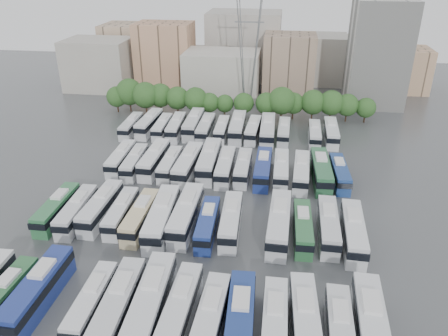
# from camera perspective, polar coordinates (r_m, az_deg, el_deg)

# --- Properties ---
(ground) EXTENTS (220.00, 220.00, 0.00)m
(ground) POSITION_cam_1_polar(r_m,az_deg,el_deg) (68.63, -2.47, -5.16)
(ground) COLOR #424447
(ground) RESTS_ON ground
(tree_line) EXTENTS (64.69, 8.04, 8.30)m
(tree_line) POSITION_cam_1_polar(r_m,az_deg,el_deg) (105.25, 0.54, 8.93)
(tree_line) COLOR black
(tree_line) RESTS_ON ground
(city_buildings) EXTENTS (102.00, 35.00, 20.00)m
(city_buildings) POSITION_cam_1_polar(r_m,az_deg,el_deg) (133.63, -0.14, 14.24)
(city_buildings) COLOR #9E998E
(city_buildings) RESTS_ON ground
(apartment_tower) EXTENTS (14.00, 14.00, 26.00)m
(apartment_tower) POSITION_cam_1_polar(r_m,az_deg,el_deg) (119.94, 19.47, 13.91)
(apartment_tower) COLOR silver
(apartment_tower) RESTS_ON ground
(electricity_pylon) EXTENTS (9.00, 6.91, 33.83)m
(electricity_pylon) POSITION_cam_1_polar(r_m,az_deg,el_deg) (109.23, 3.30, 17.24)
(electricity_pylon) COLOR slate
(electricity_pylon) RESTS_ON ground
(bus_r0_s1) EXTENTS (2.92, 11.28, 3.51)m
(bus_r0_s1) POSITION_cam_1_polar(r_m,az_deg,el_deg) (55.73, -26.90, -14.81)
(bus_r0_s1) COLOR #2A6337
(bus_r0_s1) RESTS_ON ground
(bus_r0_s2) EXTENTS (2.90, 12.82, 4.01)m
(bus_r0_s2) POSITION_cam_1_polar(r_m,az_deg,el_deg) (54.66, -23.15, -14.49)
(bus_r0_s2) COLOR navy
(bus_r0_s2) RESTS_ON ground
(bus_r0_s4) EXTENTS (2.51, 10.87, 3.40)m
(bus_r0_s4) POSITION_cam_1_polar(r_m,az_deg,el_deg) (51.71, -16.88, -16.40)
(bus_r0_s4) COLOR silver
(bus_r0_s4) RESTS_ON ground
(bus_r0_s5) EXTENTS (3.10, 12.65, 3.95)m
(bus_r0_s5) POSITION_cam_1_polar(r_m,az_deg,el_deg) (50.21, -13.61, -17.02)
(bus_r0_s5) COLOR silver
(bus_r0_s5) RESTS_ON ground
(bus_r0_s6) EXTENTS (3.40, 13.56, 4.23)m
(bus_r0_s6) POSITION_cam_1_polar(r_m,az_deg,el_deg) (49.65, -9.53, -16.93)
(bus_r0_s6) COLOR silver
(bus_r0_s6) RESTS_ON ground
(bus_r0_s7) EXTENTS (2.85, 11.86, 3.70)m
(bus_r0_s7) POSITION_cam_1_polar(r_m,az_deg,el_deg) (49.03, -5.72, -17.72)
(bus_r0_s7) COLOR silver
(bus_r0_s7) RESTS_ON ground
(bus_r0_s8) EXTENTS (3.02, 11.96, 3.73)m
(bus_r0_s8) POSITION_cam_1_polar(r_m,az_deg,el_deg) (47.52, -1.87, -19.33)
(bus_r0_s8) COLOR silver
(bus_r0_s8) RESTS_ON ground
(bus_r0_s9) EXTENTS (3.32, 12.83, 3.99)m
(bus_r0_s9) POSITION_cam_1_polar(r_m,az_deg,el_deg) (47.14, 2.11, -19.58)
(bus_r0_s9) COLOR navy
(bus_r0_s9) RESTS_ON ground
(bus_r0_s10) EXTENTS (2.65, 11.81, 3.70)m
(bus_r0_s10) POSITION_cam_1_polar(r_m,az_deg,el_deg) (47.29, 6.60, -19.84)
(bus_r0_s10) COLOR silver
(bus_r0_s10) RESTS_ON ground
(bus_r0_s11) EXTENTS (3.33, 12.53, 3.89)m
(bus_r0_s11) POSITION_cam_1_polar(r_m,az_deg,el_deg) (47.85, 10.57, -19.35)
(bus_r0_s11) COLOR silver
(bus_r0_s11) RESTS_ON ground
(bus_r0_s12) EXTENTS (2.79, 11.60, 3.62)m
(bus_r0_s12) POSITION_cam_1_polar(r_m,az_deg,el_deg) (47.82, 14.90, -20.18)
(bus_r0_s12) COLOR silver
(bus_r0_s12) RESTS_ON ground
(bus_r0_s13) EXTENTS (3.39, 13.15, 4.09)m
(bus_r0_s13) POSITION_cam_1_polar(r_m,az_deg,el_deg) (48.97, 18.64, -19.08)
(bus_r0_s13) COLOR silver
(bus_r0_s13) RESTS_ON ground
(bus_r1_s0) EXTENTS (2.60, 11.44, 3.58)m
(bus_r1_s0) POSITION_cam_1_polar(r_m,az_deg,el_deg) (69.57, -20.98, -4.92)
(bus_r1_s0) COLOR #307042
(bus_r1_s0) RESTS_ON ground
(bus_r1_s1) EXTENTS (2.90, 11.46, 3.57)m
(bus_r1_s1) POSITION_cam_1_polar(r_m,az_deg,el_deg) (67.95, -18.67, -5.31)
(bus_r1_s1) COLOR silver
(bus_r1_s1) RESTS_ON ground
(bus_r1_s2) EXTENTS (2.88, 12.16, 3.80)m
(bus_r1_s2) POSITION_cam_1_polar(r_m,az_deg,el_deg) (67.66, -15.78, -4.90)
(bus_r1_s2) COLOR silver
(bus_r1_s2) RESTS_ON ground
(bus_r1_s3) EXTENTS (2.68, 10.95, 3.42)m
(bus_r1_s3) POSITION_cam_1_polar(r_m,az_deg,el_deg) (65.93, -13.28, -5.65)
(bus_r1_s3) COLOR silver
(bus_r1_s3) RESTS_ON ground
(bus_r1_s4) EXTENTS (2.68, 11.65, 3.65)m
(bus_r1_s4) POSITION_cam_1_polar(r_m,az_deg,el_deg) (64.23, -10.84, -6.19)
(bus_r1_s4) COLOR beige
(bus_r1_s4) RESTS_ON ground
(bus_r1_s5) EXTENTS (3.62, 13.59, 4.22)m
(bus_r1_s5) POSITION_cam_1_polar(r_m,az_deg,el_deg) (62.95, -8.12, -6.38)
(bus_r1_s5) COLOR white
(bus_r1_s5) RESTS_ON ground
(bus_r1_s6) EXTENTS (2.95, 13.17, 4.13)m
(bus_r1_s6) POSITION_cam_1_polar(r_m,az_deg,el_deg) (63.39, -4.96, -5.99)
(bus_r1_s6) COLOR silver
(bus_r1_s6) RESTS_ON ground
(bus_r1_s7) EXTENTS (2.75, 11.07, 3.45)m
(bus_r1_s7) POSITION_cam_1_polar(r_m,az_deg,el_deg) (61.69, -2.17, -7.27)
(bus_r1_s7) COLOR navy
(bus_r1_s7) RESTS_ON ground
(bus_r1_s8) EXTENTS (3.02, 11.94, 3.72)m
(bus_r1_s8) POSITION_cam_1_polar(r_m,az_deg,el_deg) (62.13, 0.90, -6.84)
(bus_r1_s8) COLOR silver
(bus_r1_s8) RESTS_ON ground
(bus_r1_s10) EXTENTS (3.32, 13.41, 4.18)m
(bus_r1_s10) POSITION_cam_1_polar(r_m,az_deg,el_deg) (61.69, 7.20, -7.09)
(bus_r1_s10) COLOR silver
(bus_r1_s10) RESTS_ON ground
(bus_r1_s11) EXTENTS (2.64, 11.12, 3.47)m
(bus_r1_s11) POSITION_cam_1_polar(r_m,az_deg,el_deg) (61.84, 10.25, -7.63)
(bus_r1_s11) COLOR #2C683B
(bus_r1_s11) RESTS_ON ground
(bus_r1_s12) EXTENTS (2.75, 11.97, 3.75)m
(bus_r1_s12) POSITION_cam_1_polar(r_m,az_deg,el_deg) (62.70, 13.48, -7.31)
(bus_r1_s12) COLOR silver
(bus_r1_s12) RESTS_ON ground
(bus_r1_s13) EXTENTS (3.16, 12.54, 3.91)m
(bus_r1_s13) POSITION_cam_1_polar(r_m,az_deg,el_deg) (62.16, 16.55, -7.96)
(bus_r1_s13) COLOR silver
(bus_r1_s13) RESTS_ON ground
(bus_r2_s1) EXTENTS (2.78, 11.49, 3.59)m
(bus_r2_s1) POSITION_cam_1_polar(r_m,az_deg,el_deg) (82.72, -13.29, 1.26)
(bus_r2_s1) COLOR silver
(bus_r2_s1) RESTS_ON ground
(bus_r2_s2) EXTENTS (2.88, 11.19, 3.48)m
(bus_r2_s2) POSITION_cam_1_polar(r_m,az_deg,el_deg) (80.76, -11.59, 0.77)
(bus_r2_s2) COLOR silver
(bus_r2_s2) RESTS_ON ground
(bus_r2_s3) EXTENTS (2.99, 12.63, 3.95)m
(bus_r2_s3) POSITION_cam_1_polar(r_m,az_deg,el_deg) (80.77, -9.09, 1.17)
(bus_r2_s3) COLOR white
(bus_r2_s3) RESTS_ON ground
(bus_r2_s4) EXTENTS (2.39, 10.90, 3.42)m
(bus_r2_s4) POSITION_cam_1_polar(r_m,az_deg,el_deg) (78.99, -7.06, 0.50)
(bus_r2_s4) COLOR silver
(bus_r2_s4) RESTS_ON ground
(bus_r2_s5) EXTENTS (3.30, 13.19, 4.11)m
(bus_r2_s5) POSITION_cam_1_polar(r_m,az_deg,el_deg) (77.93, -4.73, 0.52)
(bus_r2_s5) COLOR silver
(bus_r2_s5) RESTS_ON ground
(bus_r2_s6) EXTENTS (3.32, 13.66, 4.26)m
(bus_r2_s6) POSITION_cam_1_polar(r_m,az_deg,el_deg) (78.93, -1.96, 1.01)
(bus_r2_s6) COLOR silver
(bus_r2_s6) RESTS_ON ground
(bus_r2_s7) EXTENTS (2.75, 11.87, 3.71)m
(bus_r2_s7) POSITION_cam_1_polar(r_m,az_deg,el_deg) (77.24, 0.17, 0.21)
(bus_r2_s7) COLOR silver
(bus_r2_s7) RESTS_ON ground
(bus_r2_s8) EXTENTS (2.48, 11.19, 3.51)m
(bus_r2_s8) POSITION_cam_1_polar(r_m,az_deg,el_deg) (77.27, 2.50, 0.11)
(bus_r2_s8) COLOR silver
(bus_r2_s8) RESTS_ON ground
(bus_r2_s9) EXTENTS (2.73, 12.30, 3.85)m
(bus_r2_s9) POSITION_cam_1_polar(r_m,az_deg,el_deg) (76.79, 5.11, -0.00)
(bus_r2_s9) COLOR navy
(bus_r2_s9) RESTS_ON ground
(bus_r2_s10) EXTENTS (2.59, 11.63, 3.65)m
(bus_r2_s10) POSITION_cam_1_polar(r_m,az_deg,el_deg) (77.00, 7.46, -0.14)
(bus_r2_s10) COLOR silver
(bus_r2_s10) RESTS_ON ground
(bus_r2_s11) EXTENTS (3.14, 12.16, 3.78)m
(bus_r2_s11) POSITION_cam_1_polar(r_m,az_deg,el_deg) (76.47, 10.05, -0.47)
(bus_r2_s11) COLOR silver
(bus_r2_s11) RESTS_ON ground
(bus_r2_s12) EXTENTS (3.37, 13.21, 4.11)m
(bus_r2_s12) POSITION_cam_1_polar(r_m,az_deg,el_deg) (77.20, 12.57, -0.32)
(bus_r2_s12) COLOR #2B653E
(bus_r2_s12) RESTS_ON ground
(bus_r2_s13) EXTENTS (3.00, 11.25, 3.50)m
(bus_r2_s13) POSITION_cam_1_polar(r_m,az_deg,el_deg) (77.77, 14.85, -0.63)
(bus_r2_s13) COLOR navy
(bus_r2_s13) RESTS_ON ground
(bus_r3_s0) EXTENTS (2.52, 11.07, 3.47)m
(bus_r3_s0) POSITION_cam_1_polar(r_m,az_deg,el_deg) (98.39, -12.02, 5.44)
(bus_r3_s0) COLOR silver
(bus_r3_s0) RESTS_ON ground
(bus_r3_s1) EXTENTS (3.20, 12.49, 3.89)m
(bus_r3_s1) POSITION_cam_1_polar(r_m,az_deg,el_deg) (98.52, -9.75, 5.80)
(bus_r3_s1) COLOR silver
(bus_r3_s1) RESTS_ON ground
(bus_r3_s2) EXTENTS (2.61, 10.91, 3.41)m
(bus_r3_s2) POSITION_cam_1_polar(r_m,az_deg,el_deg) (96.71, -8.05, 5.38)
(bus_r3_s2) COLOR white
(bus_r3_s2) RESTS_ON ground
(bus_r3_s3) EXTENTS (3.10, 11.92, 3.71)m
(bus_r3_s3) POSITION_cam_1_polar(r_m,az_deg,el_deg) (95.89, -6.27, 5.39)
(bus_r3_s3) COLOR silver
(bus_r3_s3) RESTS_ON ground
(bus_r3_s4) EXTENTS (3.04, 13.13, 4.11)m
(bus_r3_s4) POSITION_cam_1_polar(r_m,az_deg,el_deg) (96.64, -3.99, 5.78)
(bus_r3_s4) COLOR silver
(bus_r3_s4) RESTS_ON ground
(bus_r3_s5) EXTENTS (2.69, 11.97, 3.75)m
(bus_r3_s5) POSITION_cam_1_polar(r_m,az_deg,el_deg) (94.56, -2.41, 5.24)
(bus_r3_s5) COLOR silver
(bus_r3_s5) RESTS_ON ground
(bus_r3_s6) EXTENTS (2.61, 10.86, 3.39)m
(bus_r3_s6) POSITION_cam_1_polar(r_m,az_deg,el_deg) (94.40, -0.29, 5.11)
(bus_r3_s6) COLOR silver
(bus_r3_s6) RESTS_ON ground
(bus_r3_s7) EXTENTS (3.16, 13.27, 4.15)m
(bus_r3_s7) POSITION_cam_1_polar(r_m,az_deg,el_deg) (94.65, 1.78, 5.39)
(bus_r3_s7) COLOR silver
(bus_r3_s7) RESTS_ON ground
(bus_r3_s8) EXTENTS (2.96, 11.52, 3.59)m
(bus_r3_s8) POSITION_cam_1_polar(r_m,az_deg,el_deg) (94.02, 3.82, 5.02)
(bus_r3_s8) COLOR silver
(bus_r3_s8) RESTS_ON ground
(bus_r3_s9) EXTENTS (3.17, 13.56, 4.24)m
(bus_r3_s9) POSITION_cam_1_polar(r_m,az_deg,el_deg) (93.08, 5.72, 4.94)
(bus_r3_s9) COLOR silver
(bus_r3_s9) RESTS_ON ground
(bus_r3_s10) EXTENTS (2.67, 11.22, 3.50)m
(bus_r3_s10) POSITION_cam_1_polar(r_m,az_deg,el_deg) (93.82, 7.81, 4.76)
(bus_r3_s10) COLOR silver
(bus_r3_s10) RESTS_ON ground
(bus_r3_s12) EXTENTS (2.61, 11.11, 3.47)m
(bus_r3_s12) POSITION_cam_1_polar(r_m,az_deg,el_deg) (93.58, 11.76, 4.37)
(bus_r3_s12) COLOR silver
(bus_r3_s12) RESTS_ON ground
(bus_r3_s13) EXTENTS (2.74, 12.01, 3.76)m
(bus_r3_s13) POSITION_cam_1_polar(r_m,az_deg,el_deg) (94.84, 13.82, 4.54)
(bus_r3_s13) COLOR silver
(bus_r3_s13) RESTS_ON ground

